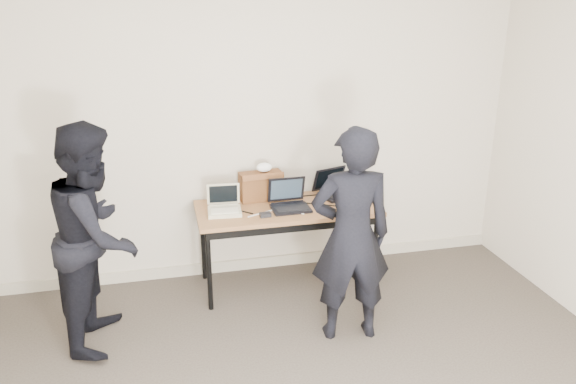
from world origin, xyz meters
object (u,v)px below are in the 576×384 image
object	(u,v)px
leather_satchel	(261,185)
person_typist	(351,236)
laptop_beige	(224,207)
laptop_right	(335,189)
equipment_box	(352,185)
person_observer	(96,235)
laptop_center	(289,201)
desk	(288,214)

from	to	relation	value
leather_satchel	person_typist	distance (m)	1.14
laptop_beige	laptop_right	xyz separation A→B (m)	(0.99, 0.19, 0.01)
equipment_box	person_observer	bearing A→B (deg)	-163.29
laptop_center	laptop_right	distance (m)	0.51
laptop_beige	person_observer	distance (m)	1.05
equipment_box	laptop_beige	bearing A→B (deg)	-170.84
laptop_center	leather_satchel	bearing A→B (deg)	126.53
laptop_right	person_typist	xyz separation A→B (m)	(-0.21, -1.02, 0.02)
person_observer	leather_satchel	bearing A→B (deg)	-53.50
leather_satchel	equipment_box	size ratio (longest dim) A/B	1.35
desk	equipment_box	distance (m)	0.67
person_typist	laptop_right	bearing A→B (deg)	-95.99
laptop_right	leather_satchel	world-z (taller)	leather_satchel
person_typist	person_observer	size ratio (longest dim) A/B	0.98
person_typist	desk	bearing A→B (deg)	-66.68
laptop_right	person_typist	world-z (taller)	person_typist
laptop_right	equipment_box	size ratio (longest dim) A/B	1.41
leather_satchel	person_observer	distance (m)	1.45
desk	equipment_box	xyz separation A→B (m)	(0.63, 0.19, 0.14)
laptop_beige	person_typist	distance (m)	1.14
laptop_right	equipment_box	world-z (taller)	laptop_right
laptop_beige	equipment_box	xyz separation A→B (m)	(1.15, 0.19, 0.04)
laptop_beige	equipment_box	size ratio (longest dim) A/B	1.01
desk	person_observer	xyz separation A→B (m)	(-1.47, -0.44, 0.14)
desk	laptop_right	size ratio (longest dim) A/B	3.82
equipment_box	person_observer	xyz separation A→B (m)	(-2.10, -0.63, 0.00)
person_typist	person_observer	xyz separation A→B (m)	(-1.73, 0.38, 0.01)
laptop_center	laptop_right	size ratio (longest dim) A/B	0.80
laptop_center	laptop_beige	bearing A→B (deg)	176.38
laptop_right	leather_satchel	distance (m)	0.66
desk	laptop_center	world-z (taller)	laptop_center
equipment_box	person_typist	xyz separation A→B (m)	(-0.36, -1.01, -0.01)
desk	laptop_beige	xyz separation A→B (m)	(-0.52, 0.01, 0.10)
laptop_beige	laptop_center	size ratio (longest dim) A/B	0.89
person_typist	person_observer	distance (m)	1.78
laptop_beige	person_observer	xyz separation A→B (m)	(-0.95, -0.44, 0.04)
laptop_right	leather_satchel	bearing A→B (deg)	158.07
person_typist	leather_satchel	bearing A→B (deg)	-61.61
desk	person_observer	bearing A→B (deg)	-163.49
equipment_box	person_typist	bearing A→B (deg)	-109.79
leather_satchel	desk	bearing A→B (deg)	-57.29
laptop_right	equipment_box	bearing A→B (deg)	-21.28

